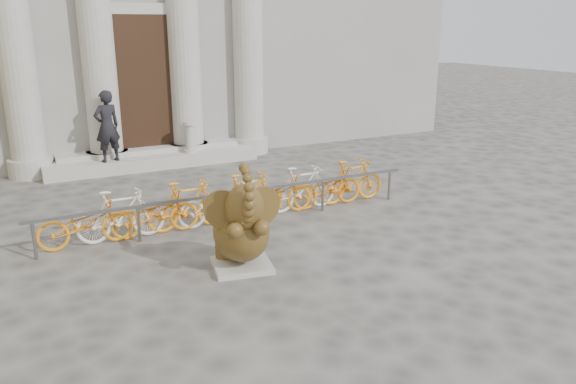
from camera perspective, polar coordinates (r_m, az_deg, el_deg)
ground at (r=8.39m, az=3.13°, el=-11.33°), size 80.00×80.00×0.00m
entrance_steps at (r=16.64m, az=-13.50°, el=3.17°), size 6.00×1.20×0.36m
elephant_statue at (r=9.28m, az=-4.74°, el=-3.89°), size 1.24×1.47×1.89m
bike_rack at (r=11.58m, az=-5.66°, el=-0.67°), size 8.00×0.53×1.00m
pedestrian at (r=15.84m, az=-17.91°, el=6.37°), size 0.80×0.63×1.92m
balustrade_post at (r=16.50m, az=-9.93°, el=5.39°), size 0.37×0.37×0.90m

